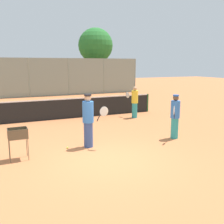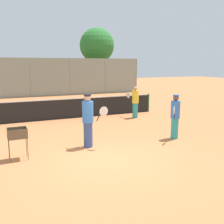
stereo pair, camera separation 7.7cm
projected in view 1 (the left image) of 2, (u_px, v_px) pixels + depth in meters
ground_plane at (106, 159)px, 7.84m from camera, size 80.00×80.00×0.00m
tennis_net at (57, 109)px, 13.41m from camera, size 11.02×0.10×1.07m
back_fence at (29, 78)px, 22.28m from camera, size 20.88×0.08×3.34m
tree_2 at (96, 46)px, 27.09m from camera, size 3.57×3.57×6.49m
player_white_outfit at (135, 102)px, 13.80m from camera, size 0.42×0.87×1.66m
player_red_cap at (88, 120)px, 8.86m from camera, size 0.80×0.65×1.83m
player_yellow_shirt at (175, 116)px, 9.93m from camera, size 0.69×0.71×1.68m
ball_cart at (18, 136)px, 7.74m from camera, size 0.56×0.41×0.96m
tennis_ball_0 at (67, 148)px, 8.83m from camera, size 0.07×0.07×0.07m
tennis_ball_2 at (23, 127)px, 11.70m from camera, size 0.07×0.07×0.07m
parked_car at (73, 85)px, 26.69m from camera, size 4.20×1.70×1.60m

